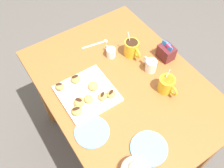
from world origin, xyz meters
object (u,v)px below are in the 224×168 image
at_px(cream_pitcher_white, 151,65).
at_px(beignet_5, 103,96).
at_px(saucer_sky_left, 92,132).
at_px(sugar_caddy, 166,52).
at_px(chocolate_sauce_pitcher, 111,52).
at_px(beignet_1, 77,111).
at_px(beignet_4, 60,87).
at_px(saucer_sky_right, 149,148).
at_px(beignet_7, 89,99).
at_px(beignet_3, 93,86).
at_px(beignet_2, 111,94).
at_px(coffee_mug_mustard_right, 167,84).
at_px(coffee_mug_mustard_left, 132,48).
at_px(pastry_plate_square, 87,94).
at_px(dining_table, 122,98).
at_px(beignet_0, 79,102).
at_px(beignet_6, 75,79).

distance_m(cream_pitcher_white, beignet_5, 0.32).
bearing_deg(saucer_sky_left, sugar_caddy, 106.15).
bearing_deg(chocolate_sauce_pitcher, beignet_5, -41.28).
xyz_separation_m(beignet_1, beignet_5, (-0.00, 0.15, -0.00)).
height_order(saucer_sky_left, beignet_4, beignet_4).
distance_m(saucer_sky_right, beignet_7, 0.37).
bearing_deg(beignet_5, beignet_3, -175.78).
relative_size(saucer_sky_right, beignet_3, 2.99).
relative_size(chocolate_sauce_pitcher, beignet_2, 1.84).
bearing_deg(sugar_caddy, saucer_sky_left, -73.85).
distance_m(coffee_mug_mustard_right, beignet_2, 0.28).
distance_m(cream_pitcher_white, beignet_1, 0.47).
xyz_separation_m(coffee_mug_mustard_left, sugar_caddy, (0.13, 0.15, -0.01)).
bearing_deg(saucer_sky_right, coffee_mug_mustard_right, 127.08).
relative_size(coffee_mug_mustard_left, beignet_3, 2.57).
bearing_deg(sugar_caddy, beignet_1, -85.25).
relative_size(pastry_plate_square, saucer_sky_left, 1.65).
relative_size(dining_table, pastry_plate_square, 3.95).
height_order(beignet_0, beignet_4, beignet_0).
xyz_separation_m(coffee_mug_mustard_left, beignet_7, (0.15, -0.37, -0.02)).
distance_m(coffee_mug_mustard_left, beignet_3, 0.32).
relative_size(beignet_1, beignet_4, 1.14).
xyz_separation_m(saucer_sky_left, saucer_sky_right, (0.21, 0.17, 0.00)).
distance_m(coffee_mug_mustard_right, cream_pitcher_white, 0.15).
distance_m(sugar_caddy, beignet_1, 0.60).
distance_m(pastry_plate_square, saucer_sky_left, 0.21).
bearing_deg(coffee_mug_mustard_right, cream_pitcher_white, 173.17).
xyz_separation_m(beignet_3, beignet_6, (-0.09, -0.05, 0.00)).
bearing_deg(cream_pitcher_white, beignet_5, -86.15).
height_order(coffee_mug_mustard_left, saucer_sky_right, coffee_mug_mustard_left).
relative_size(saucer_sky_right, beignet_0, 3.05).
bearing_deg(beignet_3, beignet_1, -59.88).
bearing_deg(beignet_0, chocolate_sauce_pitcher, 121.85).
height_order(pastry_plate_square, beignet_6, beignet_6).
xyz_separation_m(cream_pitcher_white, beignet_6, (-0.14, -0.38, -0.01)).
relative_size(saucer_sky_right, beignet_2, 3.33).
bearing_deg(dining_table, beignet_0, -91.47).
xyz_separation_m(sugar_caddy, beignet_5, (0.05, -0.45, -0.01)).
bearing_deg(saucer_sky_left, coffee_mug_mustard_right, 89.62).
relative_size(saucer_sky_right, beignet_4, 3.65).
bearing_deg(beignet_7, coffee_mug_mustard_left, 112.05).
bearing_deg(pastry_plate_square, beignet_2, 48.55).
bearing_deg(sugar_caddy, pastry_plate_square, -92.82).
xyz_separation_m(dining_table, beignet_1, (0.03, -0.29, 0.18)).
relative_size(pastry_plate_square, saucer_sky_right, 1.61).
distance_m(cream_pitcher_white, saucer_sky_left, 0.48).
bearing_deg(sugar_caddy, beignet_2, -81.95).
bearing_deg(beignet_4, beignet_7, 30.53).
relative_size(pastry_plate_square, beignet_6, 5.23).
relative_size(coffee_mug_mustard_right, cream_pitcher_white, 1.27).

